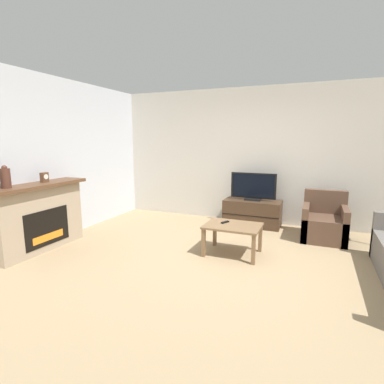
% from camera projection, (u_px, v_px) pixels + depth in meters
% --- Properties ---
extents(ground_plane, '(24.00, 24.00, 0.00)m').
position_uv_depth(ground_plane, '(228.00, 264.00, 4.10)').
color(ground_plane, '#9E8460').
extents(wall_back, '(12.00, 0.06, 2.70)m').
position_uv_depth(wall_back, '(261.00, 156.00, 5.97)').
color(wall_back, beige).
rests_on(wall_back, ground).
extents(wall_left, '(0.06, 12.00, 2.70)m').
position_uv_depth(wall_left, '(55.00, 159.00, 5.01)').
color(wall_left, silver).
rests_on(wall_left, ground).
extents(fireplace, '(0.46, 1.55, 1.03)m').
position_uv_depth(fireplace, '(38.00, 216.00, 4.54)').
color(fireplace, tan).
rests_on(fireplace, ground).
extents(mantel_vase_left, '(0.13, 0.13, 0.31)m').
position_uv_depth(mantel_vase_left, '(5.00, 178.00, 4.00)').
color(mantel_vase_left, '#512D23').
rests_on(mantel_vase_left, fireplace).
extents(mantel_clock, '(0.08, 0.11, 0.15)m').
position_uv_depth(mantel_clock, '(44.00, 177.00, 4.58)').
color(mantel_clock, brown).
rests_on(mantel_clock, fireplace).
extents(tv_stand, '(1.09, 0.52, 0.51)m').
position_uv_depth(tv_stand, '(252.00, 213.00, 5.89)').
color(tv_stand, '#422D1E').
rests_on(tv_stand, ground).
extents(tv, '(0.87, 0.18, 0.54)m').
position_uv_depth(tv, '(253.00, 188.00, 5.80)').
color(tv, black).
rests_on(tv, tv_stand).
extents(armchair, '(0.70, 0.76, 0.81)m').
position_uv_depth(armchair, '(324.00, 224.00, 5.08)').
color(armchair, brown).
rests_on(armchair, ground).
extents(coffee_table, '(0.80, 0.60, 0.45)m').
position_uv_depth(coffee_table, '(233.00, 229.00, 4.38)').
color(coffee_table, brown).
rests_on(coffee_table, ground).
extents(remote, '(0.10, 0.15, 0.02)m').
position_uv_depth(remote, '(225.00, 222.00, 4.47)').
color(remote, black).
rests_on(remote, coffee_table).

